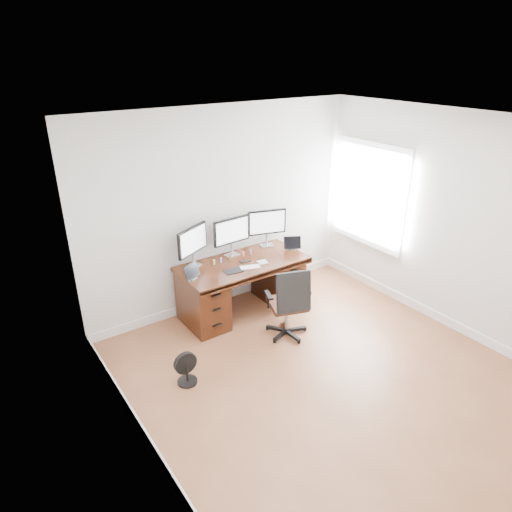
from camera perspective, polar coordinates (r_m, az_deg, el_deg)
ground at (r=5.20m, az=9.82°, el=-15.34°), size 4.50×4.50×0.00m
back_wall at (r=6.11m, az=-4.04°, el=5.82°), size 4.00×0.10×2.70m
right_wall at (r=6.02m, az=23.89°, el=3.48°), size 0.10×4.50×2.70m
desk at (r=6.16m, az=-1.76°, el=-3.59°), size 1.70×0.80×0.75m
office_chair at (r=5.69m, az=4.05°, el=-7.25°), size 0.64×0.64×0.95m
floor_fan at (r=5.07m, az=-8.68°, el=-13.78°), size 0.25×0.22×0.37m
monitor_left at (r=5.80m, az=-7.94°, el=1.78°), size 0.51×0.27×0.53m
monitor_center at (r=6.05m, az=-3.07°, el=3.00°), size 0.55×0.15×0.53m
monitor_right at (r=6.36m, az=1.37°, el=4.10°), size 0.54×0.19×0.53m
tablet_left at (r=5.56m, az=-7.97°, el=-2.06°), size 0.25×0.16×0.19m
tablet_right at (r=6.34m, az=4.61°, el=1.53°), size 0.24×0.17×0.19m
keyboard at (r=5.82m, az=-0.74°, el=-1.40°), size 0.28×0.19×0.01m
trackpad at (r=5.97m, az=0.84°, el=-0.76°), size 0.14×0.14×0.01m
drawing_tablet at (r=5.74m, az=-2.81°, el=-1.87°), size 0.26×0.19×0.01m
phone at (r=5.99m, az=-1.37°, el=-0.65°), size 0.15×0.09×0.01m
figurine_yellow at (r=5.92m, az=-5.27°, el=-0.71°), size 0.03×0.03×0.07m
figurine_purple at (r=5.96m, az=-4.40°, el=-0.47°), size 0.03×0.03×0.07m
figurine_brown at (r=6.03m, az=-3.28°, el=-0.16°), size 0.03×0.03×0.07m
figurine_orange at (r=6.13m, az=-1.58°, el=0.32°), size 0.03×0.03×0.07m
figurine_pink at (r=6.19m, az=-0.67°, el=0.58°), size 0.03×0.03×0.07m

